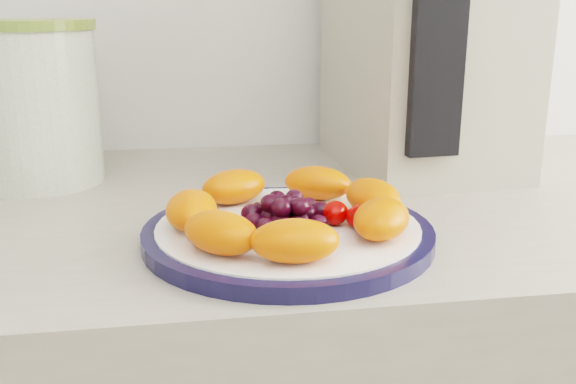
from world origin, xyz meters
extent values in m
cylinder|color=#121234|center=(-0.01, 1.05, 0.91)|extent=(0.28, 0.28, 0.01)
cylinder|color=white|center=(-0.01, 1.05, 0.91)|extent=(0.26, 0.26, 0.02)
cylinder|color=#395C0F|center=(-0.29, 1.32, 1.00)|extent=(0.17, 0.17, 0.19)
cylinder|color=olive|center=(-0.29, 1.32, 1.10)|extent=(0.17, 0.17, 0.01)
cube|color=#A69F8C|center=(0.22, 1.33, 1.08)|extent=(0.23, 0.30, 0.36)
cube|color=black|center=(0.18, 1.17, 1.09)|extent=(0.06, 0.03, 0.27)
ellipsoid|color=#FF4507|center=(0.08, 1.07, 0.93)|extent=(0.06, 0.08, 0.04)
ellipsoid|color=#FF4507|center=(0.04, 1.13, 0.93)|extent=(0.09, 0.08, 0.04)
ellipsoid|color=#FF4507|center=(-0.05, 1.13, 0.93)|extent=(0.09, 0.08, 0.04)
ellipsoid|color=#FF4507|center=(-0.10, 1.06, 0.93)|extent=(0.05, 0.08, 0.04)
ellipsoid|color=#FF4507|center=(-0.08, 0.99, 0.93)|extent=(0.09, 0.09, 0.04)
ellipsoid|color=#FF4507|center=(-0.02, 0.96, 0.93)|extent=(0.08, 0.06, 0.04)
ellipsoid|color=#FF4507|center=(0.07, 1.00, 0.93)|extent=(0.08, 0.09, 0.04)
ellipsoid|color=black|center=(-0.01, 1.05, 0.93)|extent=(0.02, 0.02, 0.02)
ellipsoid|color=black|center=(0.01, 1.05, 0.93)|extent=(0.02, 0.02, 0.02)
ellipsoid|color=black|center=(0.00, 1.07, 0.93)|extent=(0.02, 0.02, 0.02)
ellipsoid|color=black|center=(-0.02, 1.07, 0.93)|extent=(0.02, 0.02, 0.02)
ellipsoid|color=black|center=(-0.03, 1.05, 0.93)|extent=(0.02, 0.02, 0.02)
ellipsoid|color=black|center=(-0.02, 1.04, 0.93)|extent=(0.02, 0.02, 0.02)
ellipsoid|color=black|center=(0.00, 1.04, 0.93)|extent=(0.02, 0.02, 0.02)
ellipsoid|color=black|center=(0.03, 1.06, 0.93)|extent=(0.02, 0.02, 0.02)
ellipsoid|color=black|center=(0.02, 1.08, 0.93)|extent=(0.02, 0.02, 0.02)
ellipsoid|color=black|center=(0.00, 1.09, 0.93)|extent=(0.02, 0.02, 0.02)
ellipsoid|color=black|center=(-0.02, 1.09, 0.93)|extent=(0.02, 0.02, 0.02)
ellipsoid|color=black|center=(-0.03, 1.08, 0.93)|extent=(0.02, 0.02, 0.02)
ellipsoid|color=black|center=(-0.04, 1.06, 0.93)|extent=(0.02, 0.02, 0.02)
ellipsoid|color=black|center=(-0.04, 1.04, 0.93)|extent=(0.02, 0.02, 0.02)
ellipsoid|color=black|center=(-0.03, 1.03, 0.93)|extent=(0.02, 0.02, 0.02)
ellipsoid|color=black|center=(-0.02, 1.02, 0.93)|extent=(0.02, 0.02, 0.02)
ellipsoid|color=black|center=(0.00, 1.02, 0.93)|extent=(0.02, 0.02, 0.02)
ellipsoid|color=black|center=(0.02, 1.03, 0.93)|extent=(0.02, 0.02, 0.02)
ellipsoid|color=black|center=(-0.01, 1.05, 0.94)|extent=(0.02, 0.02, 0.02)
ellipsoid|color=black|center=(0.00, 1.07, 0.94)|extent=(0.02, 0.02, 0.02)
ellipsoid|color=black|center=(-0.02, 1.07, 0.94)|extent=(0.02, 0.02, 0.02)
ellipsoid|color=black|center=(-0.03, 1.05, 0.94)|extent=(0.02, 0.02, 0.02)
ellipsoid|color=black|center=(-0.02, 1.04, 0.94)|extent=(0.02, 0.02, 0.02)
ellipsoid|color=black|center=(0.00, 1.04, 0.94)|extent=(0.02, 0.02, 0.02)
ellipsoid|color=#CF0300|center=(0.06, 1.03, 0.93)|extent=(0.03, 0.03, 0.02)
ellipsoid|color=#CF0300|center=(0.09, 1.04, 0.93)|extent=(0.04, 0.03, 0.02)
ellipsoid|color=#CF0300|center=(0.07, 1.01, 0.93)|extent=(0.04, 0.04, 0.02)
ellipsoid|color=#CF0300|center=(0.04, 1.05, 0.93)|extent=(0.03, 0.04, 0.02)
camera|label=1|loc=(-0.10, 0.47, 1.12)|focal=40.00mm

